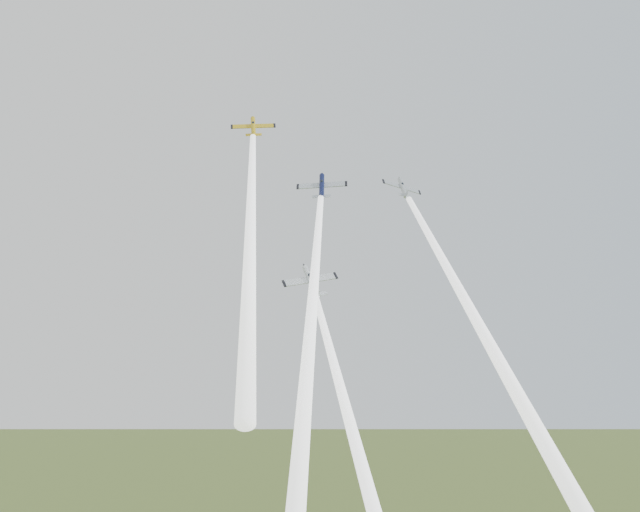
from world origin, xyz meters
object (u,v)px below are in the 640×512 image
at_px(plane_yellow, 253,127).
at_px(plane_silver_low, 311,281).
at_px(plane_silver_right, 403,188).
at_px(plane_navy, 322,186).

height_order(plane_yellow, plane_silver_low, plane_yellow).
bearing_deg(plane_silver_right, plane_yellow, 159.91).
bearing_deg(plane_silver_low, plane_silver_right, 22.87).
xyz_separation_m(plane_navy, plane_silver_low, (-3.98, -7.48, -16.37)).
distance_m(plane_yellow, plane_silver_low, 31.50).
distance_m(plane_navy, plane_silver_right, 13.98).
relative_size(plane_yellow, plane_silver_right, 1.07).
bearing_deg(plane_silver_right, plane_navy, 174.89).
relative_size(plane_yellow, plane_silver_low, 0.89).
distance_m(plane_silver_right, plane_silver_low, 25.63).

